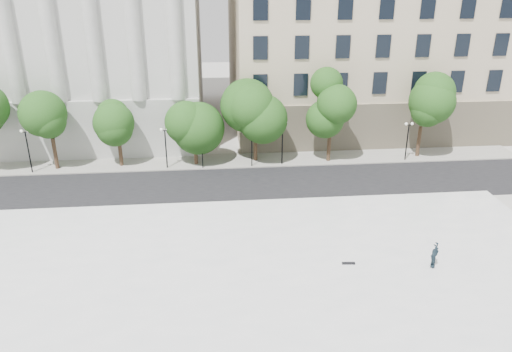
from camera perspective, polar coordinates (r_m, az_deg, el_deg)
The scene contains 12 objects.
ground at distance 28.46m, azimuth -2.49°, elevation -15.97°, with size 160.00×160.00×0.00m, color #BCB9B1.
plaza at distance 30.72m, azimuth -2.79°, elevation -12.15°, with size 44.00×22.00×0.45m, color white.
street at distance 43.95m, azimuth -3.70°, elevation -1.15°, with size 60.00×8.00×0.02m, color black.
far_sidewalk at distance 49.48m, azimuth -3.93°, elevation 1.71°, with size 60.00×4.00×0.12m, color #A6A399.
building_west at distance 63.06m, azimuth -21.03°, elevation 16.89°, with size 31.50×27.65×25.60m.
building_east at distance 64.90m, azimuth 14.08°, elevation 16.25°, with size 36.00×26.15×23.00m.
traffic_light_west at distance 46.66m, azimuth -6.27°, elevation 5.11°, with size 1.05×1.88×4.25m.
traffic_light_east at distance 46.81m, azimuth -0.49°, elevation 5.25°, with size 0.70×1.78×4.20m.
person_lying at distance 33.44m, azimuth 19.53°, elevation -9.49°, with size 0.62×0.41×1.71m, color black.
skateboard at distance 32.56m, azimuth 10.53°, elevation -9.77°, with size 0.83×0.21×0.08m, color black.
street_trees at distance 47.44m, azimuth -6.28°, elevation 7.03°, with size 45.43×4.98×7.84m.
lamp_posts at distance 47.21m, azimuth -3.81°, elevation 4.34°, with size 36.74×0.28×4.48m.
Camera 1 is at (-0.85, -22.18, 17.80)m, focal length 35.00 mm.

